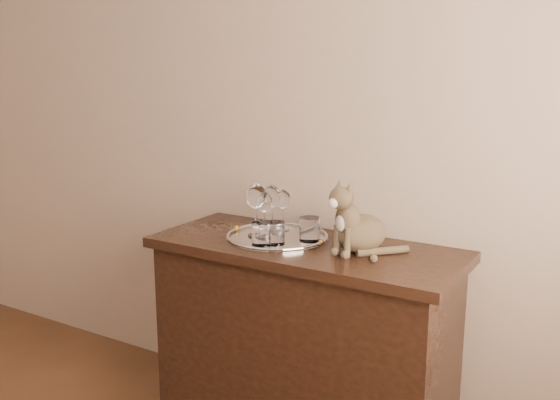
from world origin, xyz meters
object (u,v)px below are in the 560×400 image
(sideboard, at_px, (304,347))
(cat, at_px, (360,215))
(tumbler_a, at_px, (275,233))
(wine_glass_d, at_px, (264,214))
(tumbler_c, at_px, (310,229))
(tray, at_px, (277,238))
(wine_glass_c, at_px, (256,210))
(wine_glass_a, at_px, (272,208))
(wine_glass_b, at_px, (283,210))
(tumbler_b, at_px, (262,234))

(sideboard, relative_size, cat, 4.39)
(cat, bearing_deg, tumbler_a, -142.16)
(wine_glass_d, height_order, tumbler_a, wine_glass_d)
(wine_glass_d, bearing_deg, tumbler_a, -39.94)
(tumbler_c, bearing_deg, tray, -170.83)
(wine_glass_c, relative_size, tumbler_c, 2.31)
(wine_glass_a, relative_size, wine_glass_d, 1.11)
(tumbler_a, height_order, cat, cat)
(tray, relative_size, cat, 1.46)
(sideboard, relative_size, wine_glass_b, 7.08)
(sideboard, distance_m, tumbler_a, 0.49)
(wine_glass_b, xyz_separation_m, cat, (0.38, -0.08, 0.04))
(tumbler_a, bearing_deg, tray, 115.95)
(wine_glass_c, xyz_separation_m, tumbler_b, (0.09, -0.10, -0.06))
(sideboard, relative_size, tumbler_b, 13.90)
(tumbler_a, bearing_deg, wine_glass_c, 154.65)
(wine_glass_a, xyz_separation_m, tumbler_b, (0.07, -0.18, -0.05))
(wine_glass_c, xyz_separation_m, cat, (0.42, 0.05, 0.02))
(wine_glass_b, xyz_separation_m, tumbler_a, (0.08, -0.19, -0.04))
(tumbler_a, bearing_deg, tumbler_b, -133.84)
(cat, bearing_deg, wine_glass_b, -174.63)
(wine_glass_b, distance_m, wine_glass_d, 0.11)
(sideboard, xyz_separation_m, wine_glass_d, (-0.19, 0.00, 0.52))
(tumbler_b, relative_size, cat, 0.32)
(wine_glass_d, bearing_deg, cat, 3.39)
(wine_glass_b, height_order, cat, cat)
(wine_glass_a, distance_m, wine_glass_d, 0.06)
(wine_glass_d, bearing_deg, tumbler_b, -61.47)
(wine_glass_d, distance_m, tumbler_b, 0.15)
(tray, bearing_deg, wine_glass_a, 136.16)
(wine_glass_a, distance_m, cat, 0.41)
(wine_glass_a, distance_m, wine_glass_c, 0.09)
(tumbler_a, bearing_deg, tumbler_c, 49.48)
(sideboard, distance_m, wine_glass_b, 0.56)
(wine_glass_a, relative_size, tumbler_b, 2.24)
(wine_glass_c, bearing_deg, sideboard, 6.02)
(wine_glass_a, relative_size, tumbler_a, 2.25)
(tray, relative_size, tumbler_c, 4.36)
(tumbler_c, relative_size, cat, 0.33)
(tray, height_order, tumbler_b, tumbler_b)
(wine_glass_a, xyz_separation_m, tumbler_a, (0.11, -0.15, -0.05))
(tray, xyz_separation_m, tumbler_b, (0.01, -0.12, 0.05))
(tray, xyz_separation_m, wine_glass_b, (-0.04, 0.11, 0.09))
(wine_glass_a, bearing_deg, tumbler_a, -54.21)
(tray, bearing_deg, cat, 3.93)
(sideboard, xyz_separation_m, cat, (0.21, 0.03, 0.56))
(wine_glass_c, bearing_deg, wine_glass_a, 79.24)
(wine_glass_b, relative_size, wine_glass_c, 0.80)
(wine_glass_b, distance_m, tumbler_a, 0.21)
(sideboard, bearing_deg, tumbler_a, -137.00)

